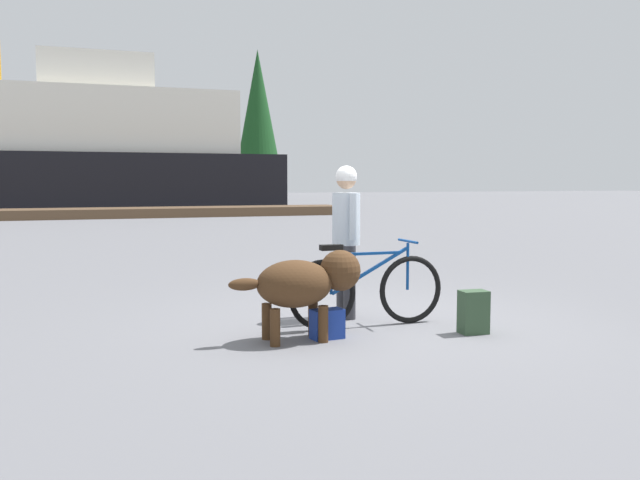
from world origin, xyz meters
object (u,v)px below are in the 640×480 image
object	(u,v)px
backpack	(473,312)
ferry_boat	(53,153)
bicycle	(366,290)
person_cyclist	(346,226)
dog	(305,282)
handbag_pannier	(327,324)

from	to	relation	value
backpack	ferry_boat	xyz separation A→B (m)	(-4.89, 31.61, 2.76)
bicycle	person_cyclist	world-z (taller)	person_cyclist
bicycle	person_cyclist	size ratio (longest dim) A/B	1.03
dog	ferry_boat	distance (m)	31.55
dog	bicycle	bearing A→B (deg)	24.29
bicycle	ferry_boat	xyz separation A→B (m)	(-3.98, 30.93, 2.58)
backpack	handbag_pannier	bearing A→B (deg)	169.13
person_cyclist	ferry_boat	world-z (taller)	ferry_boat
handbag_pannier	backpack	bearing A→B (deg)	-10.87
ferry_boat	person_cyclist	bearing A→B (deg)	-82.59
handbag_pannier	dog	bearing A→B (deg)	173.69
bicycle	dog	size ratio (longest dim) A/B	1.33
dog	backpack	bearing A→B (deg)	-10.29
handbag_pannier	ferry_boat	bearing A→B (deg)	96.15
bicycle	handbag_pannier	bearing A→B (deg)	-146.59
dog	handbag_pannier	size ratio (longest dim) A/B	4.22
person_cyclist	handbag_pannier	size ratio (longest dim) A/B	5.47
dog	handbag_pannier	distance (m)	0.48
ferry_boat	backpack	bearing A→B (deg)	-81.21
bicycle	handbag_pannier	xyz separation A→B (m)	(-0.60, -0.40, -0.25)
bicycle	ferry_boat	world-z (taller)	ferry_boat
person_cyclist	handbag_pannier	distance (m)	1.42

